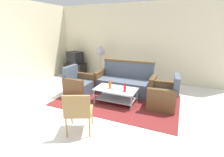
# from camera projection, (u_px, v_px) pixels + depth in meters

# --- Properties ---
(ground_plane) EXTENTS (14.00, 14.00, 0.00)m
(ground_plane) POSITION_uv_depth(u_px,v_px,m) (100.00, 114.00, 3.81)
(ground_plane) COLOR white
(wall_back) EXTENTS (6.52, 0.12, 2.80)m
(wall_back) POSITION_uv_depth(u_px,v_px,m) (137.00, 43.00, 6.07)
(wall_back) COLOR beige
(wall_back) RESTS_ON ground
(rug) EXTENTS (3.25, 2.08, 0.01)m
(rug) POSITION_uv_depth(u_px,v_px,m) (117.00, 100.00, 4.56)
(rug) COLOR maroon
(rug) RESTS_ON ground
(couch) EXTENTS (1.80, 0.74, 0.96)m
(couch) POSITION_uv_depth(u_px,v_px,m) (125.00, 83.00, 5.03)
(couch) COLOR #4C5666
(couch) RESTS_ON rug
(armchair_left) EXTENTS (0.70, 0.76, 0.85)m
(armchair_left) POSITION_uv_depth(u_px,v_px,m) (79.00, 86.00, 4.87)
(armchair_left) COLOR #4C5666
(armchair_left) RESTS_ON rug
(armchair_right) EXTENTS (0.74, 0.80, 0.85)m
(armchair_right) POSITION_uv_depth(u_px,v_px,m) (163.00, 97.00, 4.09)
(armchair_right) COLOR #4C5666
(armchair_right) RESTS_ON rug
(coffee_table) EXTENTS (1.10, 0.60, 0.40)m
(coffee_table) POSITION_uv_depth(u_px,v_px,m) (116.00, 94.00, 4.32)
(coffee_table) COLOR silver
(coffee_table) RESTS_ON rug
(bottle_red) EXTENTS (0.07, 0.07, 0.23)m
(bottle_red) POSITION_uv_depth(u_px,v_px,m) (125.00, 88.00, 4.05)
(bottle_red) COLOR red
(bottle_red) RESTS_ON coffee_table
(bottle_orange) EXTENTS (0.07, 0.07, 0.24)m
(bottle_orange) POSITION_uv_depth(u_px,v_px,m) (110.00, 85.00, 4.27)
(bottle_orange) COLOR #D85919
(bottle_orange) RESTS_ON coffee_table
(cup) EXTENTS (0.08, 0.08, 0.10)m
(cup) POSITION_uv_depth(u_px,v_px,m) (112.00, 88.00, 4.16)
(cup) COLOR silver
(cup) RESTS_ON coffee_table
(tv_stand) EXTENTS (0.80, 0.50, 0.52)m
(tv_stand) POSITION_uv_depth(u_px,v_px,m) (76.00, 69.00, 6.90)
(tv_stand) COLOR black
(tv_stand) RESTS_ON ground
(television) EXTENTS (0.70, 0.59, 0.48)m
(television) POSITION_uv_depth(u_px,v_px,m) (75.00, 57.00, 6.75)
(television) COLOR black
(television) RESTS_ON tv_stand
(pedestal_fan) EXTENTS (0.36, 0.36, 1.27)m
(pedestal_fan) POSITION_uv_depth(u_px,v_px,m) (100.00, 53.00, 6.28)
(pedestal_fan) COLOR #2D2D33
(pedestal_fan) RESTS_ON ground
(wicker_chair) EXTENTS (0.63, 0.63, 0.84)m
(wicker_chair) POSITION_uv_depth(u_px,v_px,m) (78.00, 110.00, 2.99)
(wicker_chair) COLOR #AD844C
(wicker_chair) RESTS_ON ground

